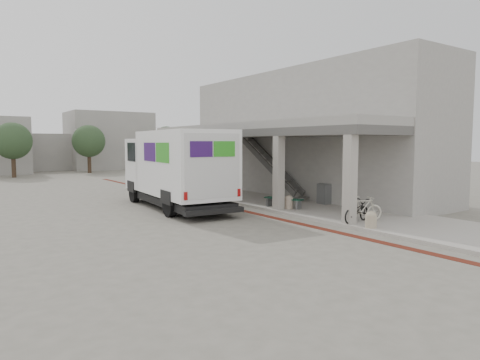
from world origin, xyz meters
TOP-DOWN VIEW (x-y plane):
  - ground at (0.00, 0.00)m, footprint 120.00×120.00m
  - bike_lane_stripe at (1.00, 2.00)m, footprint 0.35×40.00m
  - sidewalk at (4.00, 0.00)m, footprint 4.40×28.00m
  - transit_building at (6.83, 4.50)m, footprint 7.60×17.00m
  - distant_backdrop at (-2.84, 35.89)m, footprint 28.00×10.00m
  - tree_left at (-5.00, 28.00)m, footprint 3.20×3.20m
  - tree_mid at (2.00, 30.00)m, footprint 3.20×3.20m
  - tree_right at (10.00, 29.00)m, footprint 3.20×3.20m
  - fedex_truck at (-1.06, 4.17)m, footprint 3.21×8.52m
  - bench at (2.60, 0.74)m, footprint 0.98×1.87m
  - bollard_near at (2.10, -4.47)m, footprint 0.39×0.39m
  - bollard_far at (2.60, 0.39)m, footprint 0.40×0.40m
  - utility_cabinet at (5.00, 0.58)m, footprint 0.44×0.58m
  - bicycle_black at (2.50, -3.49)m, footprint 1.67×0.84m
  - bicycle_cream at (2.83, -3.50)m, footprint 1.63×1.00m

SIDE VIEW (x-z plane):
  - ground at x=0.00m, z-range 0.00..0.00m
  - bike_lane_stripe at x=1.00m, z-range 0.00..0.01m
  - sidewalk at x=4.00m, z-range 0.00..0.12m
  - bollard_near at x=2.10m, z-range 0.12..0.71m
  - bollard_far at x=2.60m, z-range 0.12..0.72m
  - bench at x=2.60m, z-range 0.21..0.65m
  - bicycle_black at x=2.50m, z-range 0.12..0.96m
  - bicycle_cream at x=2.83m, z-range 0.12..1.07m
  - utility_cabinet at x=5.00m, z-range 0.12..1.08m
  - fedex_truck at x=-1.06m, z-range 0.12..3.68m
  - distant_backdrop at x=-2.84m, z-range -0.55..5.95m
  - tree_left at x=-5.00m, z-range 0.78..5.58m
  - tree_mid at x=2.00m, z-range 0.78..5.58m
  - tree_right at x=10.00m, z-range 0.78..5.58m
  - transit_building at x=6.83m, z-range -0.10..6.90m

